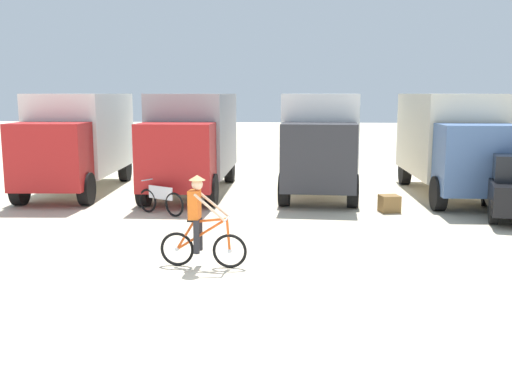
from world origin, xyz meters
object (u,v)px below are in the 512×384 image
object	(u,v)px
cyclist_orange_shirt	(200,225)
supply_crate	(389,204)
box_truck_avon_van	(321,138)
bicycle_spare	(161,201)
box_truck_grey_hauler	(192,137)
box_truck_white_box	(79,137)
box_truck_cream_rv	(451,139)

from	to	relation	value
cyclist_orange_shirt	supply_crate	size ratio (longest dim) A/B	3.45
box_truck_avon_van	bicycle_spare	world-z (taller)	box_truck_avon_van
box_truck_grey_hauler	bicycle_spare	distance (m)	4.23
box_truck_white_box	box_truck_avon_van	distance (m)	8.34
cyclist_orange_shirt	bicycle_spare	size ratio (longest dim) A/B	1.21
box_truck_white_box	box_truck_cream_rv	distance (m)	12.61
box_truck_avon_van	bicycle_spare	distance (m)	6.40
box_truck_grey_hauler	cyclist_orange_shirt	bearing A→B (deg)	-78.38
cyclist_orange_shirt	box_truck_cream_rv	bearing A→B (deg)	52.61
box_truck_grey_hauler	box_truck_cream_rv	size ratio (longest dim) A/B	1.00
box_truck_white_box	box_truck_avon_van	size ratio (longest dim) A/B	1.01
box_truck_cream_rv	supply_crate	world-z (taller)	box_truck_cream_rv
box_truck_grey_hauler	box_truck_avon_van	world-z (taller)	same
box_truck_grey_hauler	bicycle_spare	bearing A→B (deg)	-92.49
box_truck_white_box	box_truck_grey_hauler	xyz separation A→B (m)	(3.95, 0.11, 0.00)
box_truck_cream_rv	supply_crate	bearing A→B (deg)	-127.45
supply_crate	cyclist_orange_shirt	bearing A→B (deg)	-127.37
supply_crate	box_truck_white_box	bearing A→B (deg)	163.92
box_truck_white_box	box_truck_cream_rv	world-z (taller)	same
box_truck_grey_hauler	box_truck_cream_rv	xyz separation A→B (m)	(8.65, 0.04, 0.00)
box_truck_avon_van	cyclist_orange_shirt	world-z (taller)	box_truck_avon_van
box_truck_white_box	box_truck_avon_van	xyz separation A→B (m)	(8.33, 0.41, 0.00)
box_truck_avon_van	supply_crate	world-z (taller)	box_truck_avon_van
box_truck_grey_hauler	box_truck_cream_rv	distance (m)	8.65
bicycle_spare	supply_crate	distance (m)	6.51
box_truck_grey_hauler	bicycle_spare	xyz separation A→B (m)	(-0.17, -3.96, -1.48)
box_truck_white_box	bicycle_spare	distance (m)	5.59
box_truck_avon_van	cyclist_orange_shirt	distance (m)	9.59
box_truck_white_box	cyclist_orange_shirt	xyz separation A→B (m)	(5.78, -8.77, -1.03)
box_truck_cream_rv	box_truck_avon_van	bearing A→B (deg)	176.56
box_truck_grey_hauler	bicycle_spare	size ratio (longest dim) A/B	4.50
box_truck_grey_hauler	cyclist_orange_shirt	world-z (taller)	box_truck_grey_hauler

